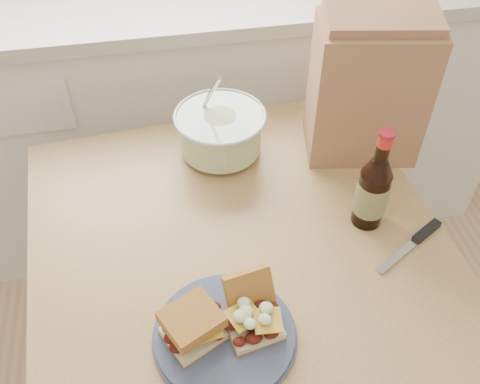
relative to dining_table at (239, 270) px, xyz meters
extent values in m
cube|color=silver|center=(-0.15, 0.86, -0.18)|extent=(2.40, 0.60, 0.90)
cube|color=tan|center=(0.00, 0.00, 0.09)|extent=(0.96, 0.96, 0.04)
cube|color=tan|center=(-0.43, 0.36, -0.28)|extent=(0.06, 0.06, 0.70)
cube|color=tan|center=(0.36, 0.43, -0.28)|extent=(0.06, 0.06, 0.70)
cylinder|color=#3D4863|center=(-0.07, -0.22, 0.12)|extent=(0.26, 0.26, 0.02)
cube|color=beige|center=(-0.13, -0.22, 0.13)|extent=(0.13, 0.12, 0.02)
cube|color=gold|center=(-0.13, -0.22, 0.16)|extent=(0.08, 0.08, 0.00)
cube|color=olive|center=(-0.13, -0.22, 0.18)|extent=(0.13, 0.12, 0.03)
cube|color=beige|center=(-0.02, -0.23, 0.13)|extent=(0.11, 0.10, 0.02)
cube|color=gold|center=(-0.02, -0.23, 0.16)|extent=(0.07, 0.07, 0.00)
cube|color=olive|center=(-0.01, -0.17, 0.16)|extent=(0.10, 0.08, 0.08)
cone|color=silver|center=(0.01, 0.30, 0.17)|extent=(0.22, 0.22, 0.11)
cylinder|color=silver|center=(0.01, 0.30, 0.16)|extent=(0.20, 0.20, 0.07)
torus|color=silver|center=(0.01, 0.30, 0.22)|extent=(0.23, 0.23, 0.01)
cylinder|color=silver|center=(-0.01, 0.33, 0.26)|extent=(0.06, 0.08, 0.15)
cylinder|color=black|center=(0.29, 0.01, 0.18)|extent=(0.07, 0.07, 0.14)
cone|color=black|center=(0.29, 0.01, 0.27)|extent=(0.07, 0.07, 0.04)
cylinder|color=black|center=(0.29, 0.01, 0.32)|extent=(0.03, 0.03, 0.06)
cylinder|color=red|center=(0.29, 0.01, 0.34)|extent=(0.03, 0.03, 0.02)
cylinder|color=maroon|center=(0.29, 0.01, 0.36)|extent=(0.03, 0.03, 0.01)
cylinder|color=#363D1E|center=(0.29, 0.01, 0.18)|extent=(0.07, 0.07, 0.08)
cube|color=silver|center=(0.33, -0.10, 0.11)|extent=(0.13, 0.09, 0.00)
cube|color=black|center=(0.41, -0.06, 0.12)|extent=(0.08, 0.06, 0.01)
cube|color=#A97351|center=(0.35, 0.25, 0.28)|extent=(0.29, 0.21, 0.34)
camera|label=1|loc=(-0.13, -0.73, 1.01)|focal=40.00mm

